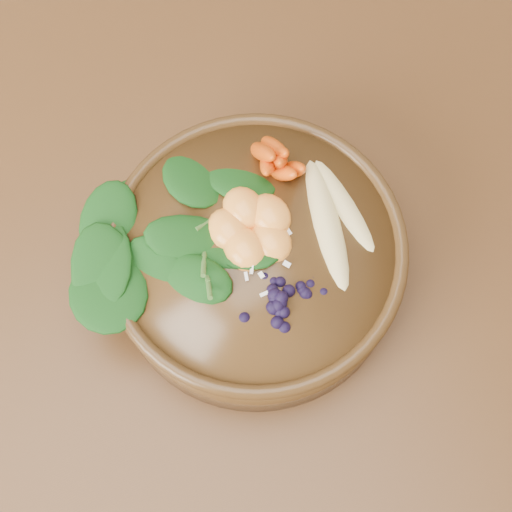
# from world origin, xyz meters

# --- Properties ---
(ground) EXTENTS (4.00, 4.00, 0.00)m
(ground) POSITION_xyz_m (0.00, 0.00, 0.00)
(ground) COLOR #381E0F
(ground) RESTS_ON ground
(stoneware_bowl) EXTENTS (0.29, 0.29, 0.07)m
(stoneware_bowl) POSITION_xyz_m (0.31, -0.01, 0.78)
(stoneware_bowl) COLOR #452C13
(stoneware_bowl) RESTS_ON dining_table
(kale_heap) EXTENTS (0.19, 0.17, 0.04)m
(kale_heap) POSITION_xyz_m (0.28, 0.05, 0.84)
(kale_heap) COLOR #124912
(kale_heap) RESTS_ON stoneware_bowl
(carrot_cluster) EXTENTS (0.06, 0.06, 0.07)m
(carrot_cluster) POSITION_xyz_m (0.37, 0.05, 0.85)
(carrot_cluster) COLOR #E14B0F
(carrot_cluster) RESTS_ON stoneware_bowl
(banana_halves) EXTENTS (0.07, 0.14, 0.02)m
(banana_halves) POSITION_xyz_m (0.38, -0.02, 0.83)
(banana_halves) COLOR #E0CC84
(banana_halves) RESTS_ON stoneware_bowl
(mandarin_cluster) EXTENTS (0.09, 0.09, 0.03)m
(mandarin_cluster) POSITION_xyz_m (0.32, 0.00, 0.83)
(mandarin_cluster) COLOR #FF9534
(mandarin_cluster) RESTS_ON stoneware_bowl
(blueberry_pile) EXTENTS (0.13, 0.11, 0.03)m
(blueberry_pile) POSITION_xyz_m (0.31, -0.06, 0.84)
(blueberry_pile) COLOR black
(blueberry_pile) RESTS_ON stoneware_bowl
(coconut_flakes) EXTENTS (0.09, 0.07, 0.01)m
(coconut_flakes) POSITION_xyz_m (0.31, -0.03, 0.82)
(coconut_flakes) COLOR white
(coconut_flakes) RESTS_ON stoneware_bowl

